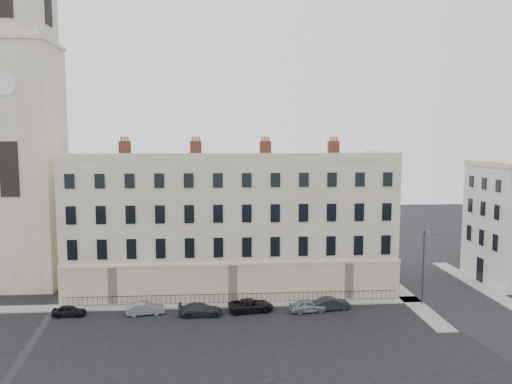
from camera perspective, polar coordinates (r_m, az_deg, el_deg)
ground at (r=49.37m, az=4.75°, el=-14.42°), size 160.00×160.00×0.00m
terrace at (r=58.44m, az=-2.82°, el=-3.52°), size 36.22×12.22×17.00m
church_tower at (r=63.79m, az=-25.22°, el=6.78°), size 8.00×8.13×44.00m
pavement_terrace at (r=53.57m, az=-7.01°, el=-12.69°), size 48.00×2.00×0.12m
pavement_east_return at (r=59.90m, az=16.12°, el=-10.84°), size 2.00×24.00×0.12m
pavement_adjacent at (r=65.68m, az=23.83°, el=-9.61°), size 2.00×20.00×0.12m
railings at (r=53.74m, az=-2.64°, el=-12.04°), size 35.00×0.04×0.96m
car_a at (r=53.33m, az=-20.57°, el=-12.60°), size 3.19×1.31×1.08m
car_b at (r=51.69m, az=-12.52°, el=-12.86°), size 3.91×1.89×1.23m
car_c at (r=50.48m, az=-6.35°, el=-13.21°), size 4.33×1.79×1.25m
car_d at (r=51.35m, az=-0.58°, el=-12.82°), size 4.79×2.70×1.26m
car_e at (r=51.47m, az=5.91°, el=-12.81°), size 3.83×1.88×1.25m
car_f at (r=52.40m, az=8.62°, el=-12.51°), size 3.94×1.91×1.25m
streetlamp at (r=54.82m, az=18.65°, el=-7.82°), size 0.73×1.64×7.92m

